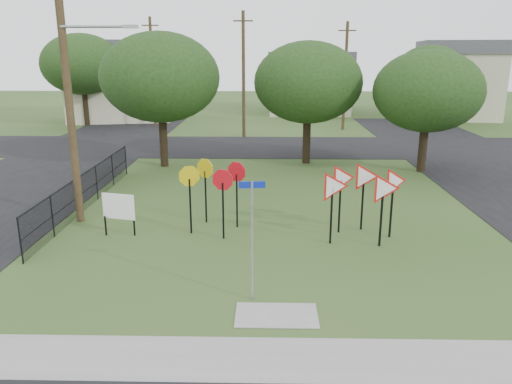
% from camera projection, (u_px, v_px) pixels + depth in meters
% --- Properties ---
extents(ground, '(140.00, 140.00, 0.00)m').
position_uv_depth(ground, '(275.00, 273.00, 14.41)').
color(ground, '#2C491B').
extents(sidewalk, '(30.00, 1.60, 0.02)m').
position_uv_depth(sidewalk, '(278.00, 359.00, 10.36)').
color(sidewalk, gray).
rests_on(sidewalk, ground).
extents(street_left, '(8.00, 50.00, 0.02)m').
position_uv_depth(street_left, '(26.00, 183.00, 24.29)').
color(street_left, black).
rests_on(street_left, ground).
extents(street_far, '(60.00, 8.00, 0.02)m').
position_uv_depth(street_far, '(271.00, 147.00, 33.65)').
color(street_far, black).
rests_on(street_far, ground).
extents(curb_pad, '(2.00, 1.20, 0.02)m').
position_uv_depth(curb_pad, '(277.00, 315.00, 12.09)').
color(curb_pad, gray).
rests_on(curb_pad, ground).
extents(street_name_sign, '(0.65, 0.08, 3.15)m').
position_uv_depth(street_name_sign, '(252.00, 234.00, 12.42)').
color(street_name_sign, '#9A9DA2').
rests_on(street_name_sign, ground).
extents(stop_sign_cluster, '(2.29, 2.01, 2.45)m').
position_uv_depth(stop_sign_cluster, '(214.00, 181.00, 17.44)').
color(stop_sign_cluster, black).
rests_on(stop_sign_cluster, ground).
extents(yield_sign_cluster, '(3.14, 1.75, 2.52)m').
position_uv_depth(yield_sign_cluster, '(363.00, 186.00, 16.72)').
color(yield_sign_cluster, black).
rests_on(yield_sign_cluster, ground).
extents(info_board, '(1.18, 0.32, 1.50)m').
position_uv_depth(info_board, '(119.00, 208.00, 17.14)').
color(info_board, black).
rests_on(info_board, ground).
extents(utility_pole_main, '(3.55, 0.33, 10.00)m').
position_uv_depth(utility_pole_main, '(69.00, 80.00, 17.48)').
color(utility_pole_main, '#4A3822').
rests_on(utility_pole_main, ground).
extents(far_pole_a, '(1.40, 0.24, 9.00)m').
position_uv_depth(far_pole_a, '(244.00, 74.00, 36.30)').
color(far_pole_a, '#4A3822').
rests_on(far_pole_a, ground).
extents(far_pole_b, '(1.40, 0.24, 8.50)m').
position_uv_depth(far_pole_b, '(345.00, 76.00, 40.05)').
color(far_pole_b, '#4A3822').
rests_on(far_pole_b, ground).
extents(far_pole_c, '(1.40, 0.24, 9.00)m').
position_uv_depth(far_pole_c, '(153.00, 71.00, 42.25)').
color(far_pole_c, '#4A3822').
rests_on(far_pole_c, ground).
extents(fence_run, '(0.05, 11.55, 1.50)m').
position_uv_depth(fence_run, '(87.00, 189.00, 20.37)').
color(fence_run, black).
rests_on(fence_run, ground).
extents(house_left, '(10.58, 8.88, 7.20)m').
position_uv_depth(house_left, '(120.00, 80.00, 46.44)').
color(house_left, beige).
rests_on(house_left, ground).
extents(house_mid, '(8.40, 8.40, 6.20)m').
position_uv_depth(house_mid, '(308.00, 82.00, 51.97)').
color(house_mid, beige).
rests_on(house_mid, ground).
extents(house_right, '(8.30, 8.30, 7.20)m').
position_uv_depth(house_right, '(458.00, 79.00, 47.68)').
color(house_right, beige).
rests_on(house_right, ground).
extents(tree_near_left, '(6.40, 6.40, 7.27)m').
position_uv_depth(tree_near_left, '(160.00, 77.00, 26.70)').
color(tree_near_left, black).
rests_on(tree_near_left, ground).
extents(tree_near_mid, '(6.00, 6.00, 6.80)m').
position_uv_depth(tree_near_mid, '(308.00, 83.00, 27.57)').
color(tree_near_mid, black).
rests_on(tree_near_mid, ground).
extents(tree_near_right, '(5.60, 5.60, 6.33)m').
position_uv_depth(tree_near_right, '(428.00, 91.00, 25.60)').
color(tree_near_right, black).
rests_on(tree_near_right, ground).
extents(tree_far_left, '(6.80, 6.80, 7.73)m').
position_uv_depth(tree_far_left, '(82.00, 64.00, 42.23)').
color(tree_far_left, black).
rests_on(tree_far_left, ground).
extents(tree_far_right, '(6.00, 6.00, 6.80)m').
position_uv_depth(tree_far_right, '(430.00, 71.00, 43.68)').
color(tree_far_right, black).
rests_on(tree_far_right, ground).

